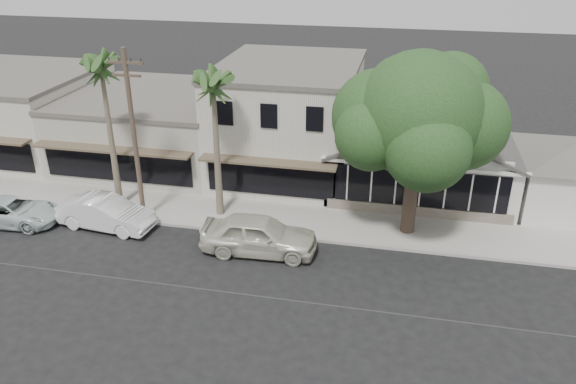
% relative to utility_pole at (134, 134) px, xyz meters
% --- Properties ---
extents(ground, '(140.00, 140.00, 0.00)m').
position_rel_utility_pole_xyz_m(ground, '(9.00, -5.20, -4.79)').
color(ground, black).
rests_on(ground, ground).
extents(sidewalk_north, '(90.00, 3.50, 0.15)m').
position_rel_utility_pole_xyz_m(sidewalk_north, '(1.00, 1.55, -4.71)').
color(sidewalk_north, '#9E9991').
rests_on(sidewalk_north, ground).
extents(corner_shop, '(10.40, 8.60, 5.10)m').
position_rel_utility_pole_xyz_m(corner_shop, '(14.00, 7.27, -2.17)').
color(corner_shop, silver).
rests_on(corner_shop, ground).
extents(side_cottage, '(6.00, 6.00, 3.00)m').
position_rel_utility_pole_xyz_m(side_cottage, '(22.20, 6.30, -3.29)').
color(side_cottage, silver).
rests_on(side_cottage, ground).
extents(row_building_near, '(8.00, 10.00, 6.50)m').
position_rel_utility_pole_xyz_m(row_building_near, '(6.00, 8.30, -1.54)').
color(row_building_near, beige).
rests_on(row_building_near, ground).
extents(row_building_midnear, '(10.00, 10.00, 4.20)m').
position_rel_utility_pole_xyz_m(row_building_midnear, '(-3.00, 8.30, -2.69)').
color(row_building_midnear, '#AFAB9D').
rests_on(row_building_midnear, ground).
extents(row_building_midfar, '(11.00, 10.00, 5.00)m').
position_rel_utility_pole_xyz_m(row_building_midfar, '(-13.50, 8.30, -2.29)').
color(row_building_midfar, beige).
rests_on(row_building_midfar, ground).
extents(utility_pole, '(1.80, 0.24, 9.00)m').
position_rel_utility_pole_xyz_m(utility_pole, '(0.00, 0.00, 0.00)').
color(utility_pole, brown).
rests_on(utility_pole, ground).
extents(car_0, '(5.55, 2.44, 1.86)m').
position_rel_utility_pole_xyz_m(car_0, '(6.68, -1.75, -3.86)').
color(car_0, beige).
rests_on(car_0, ground).
extents(car_1, '(5.13, 2.24, 1.64)m').
position_rel_utility_pole_xyz_m(car_1, '(-1.52, -1.05, -3.97)').
color(car_1, white).
rests_on(car_1, ground).
extents(car_2, '(5.08, 2.61, 1.37)m').
position_rel_utility_pole_xyz_m(car_2, '(-6.52, -1.63, -4.10)').
color(car_2, silver).
rests_on(car_2, ground).
extents(shade_tree, '(8.24, 7.45, 9.15)m').
position_rel_utility_pole_xyz_m(shade_tree, '(13.43, 1.79, 1.23)').
color(shade_tree, '#47382B').
rests_on(shade_tree, ground).
extents(palm_east, '(3.48, 3.48, 8.33)m').
position_rel_utility_pole_xyz_m(palm_east, '(3.72, 1.38, 2.32)').
color(palm_east, '#726651').
rests_on(palm_east, ground).
extents(palm_mid, '(3.24, 3.24, 8.85)m').
position_rel_utility_pole_xyz_m(palm_mid, '(-2.00, 1.26, 2.83)').
color(palm_mid, '#726651').
rests_on(palm_mid, ground).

